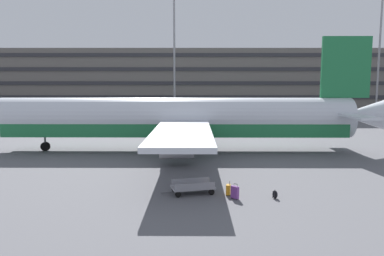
% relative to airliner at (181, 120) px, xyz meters
% --- Properties ---
extents(ground_plane, '(600.00, 600.00, 0.00)m').
position_rel_airliner_xyz_m(ground_plane, '(-1.06, 0.97, -3.19)').
color(ground_plane, '#5B5B60').
extents(terminal_structure, '(152.00, 15.71, 13.66)m').
position_rel_airliner_xyz_m(terminal_structure, '(-1.06, 43.84, 3.64)').
color(terminal_structure, '#605B56').
rests_on(terminal_structure, ground_plane).
extents(airliner, '(41.16, 33.14, 11.33)m').
position_rel_airliner_xyz_m(airliner, '(0.00, 0.00, 0.00)').
color(airliner, silver).
rests_on(airliner, ground_plane).
extents(light_mast_left, '(1.80, 0.50, 25.44)m').
position_rel_airliner_xyz_m(light_mast_left, '(-1.95, 31.07, 11.27)').
color(light_mast_left, gray).
rests_on(light_mast_left, ground_plane).
extents(light_mast_center_left, '(1.80, 0.50, 23.40)m').
position_rel_airliner_xyz_m(light_mast_center_left, '(35.24, 31.07, 10.22)').
color(light_mast_center_left, gray).
rests_on(light_mast_center_left, ground_plane).
extents(suitcase_large, '(0.48, 0.49, 0.92)m').
position_rel_airliner_xyz_m(suitcase_large, '(3.79, -15.44, -2.78)').
color(suitcase_large, '#72388C').
rests_on(suitcase_large, ground_plane).
extents(suitcase_scuffed, '(0.33, 0.44, 0.87)m').
position_rel_airliner_xyz_m(suitcase_scuffed, '(3.47, -14.70, -2.84)').
color(suitcase_scuffed, orange).
rests_on(suitcase_scuffed, ground_plane).
extents(backpack_laid_flat, '(0.37, 0.37, 0.54)m').
position_rel_airliner_xyz_m(backpack_laid_flat, '(6.19, -15.31, -2.96)').
color(backpack_laid_flat, black).
rests_on(backpack_laid_flat, ground_plane).
extents(baggage_cart, '(3.37, 1.88, 0.82)m').
position_rel_airliner_xyz_m(baggage_cart, '(1.30, -14.35, -2.77)').
color(baggage_cart, gray).
rests_on(baggage_cart, ground_plane).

